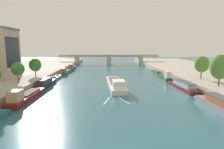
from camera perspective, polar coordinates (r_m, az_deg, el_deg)
name	(u,v)px	position (r m, az deg, el deg)	size (l,w,h in m)	color
quay_left	(8,75)	(83.00, -28.78, -0.07)	(36.00, 170.00, 2.05)	#B7AD9E
quay_right	(211,74)	(84.59, 27.51, 0.15)	(36.00, 170.00, 2.05)	#B7AD9E
barge_midriver	(116,84)	(55.96, 1.16, -2.73)	(5.38, 23.83, 3.04)	silver
wake_behind_barge	(115,100)	(41.88, 0.95, -7.76)	(5.59, 6.05, 0.03)	#A0CCD6
moored_boat_left_end	(26,96)	(45.38, -24.40, -6.00)	(3.12, 15.40, 3.29)	maroon
moored_boat_left_upstream	(46,83)	(59.39, -19.25, -2.44)	(2.86, 12.62, 2.45)	#1E284C
moored_boat_left_midway	(56,78)	(71.63, -16.32, -0.93)	(1.97, 10.50, 2.14)	gray
moored_boat_left_downstream	(65,72)	(85.37, -13.75, 0.79)	(2.75, 14.31, 2.83)	#23666B
moored_boat_left_lone	(72,68)	(100.90, -11.77, 2.02)	(2.69, 13.57, 3.04)	#23666B
moored_boat_right_far	(222,106)	(39.65, 30.10, -8.18)	(2.80, 15.85, 2.67)	gray
moored_boat_right_midway	(183,86)	(56.09, 20.42, -3.17)	(3.29, 15.70, 2.32)	maroon
moored_boat_right_second	(164,77)	(71.00, 15.43, -0.65)	(2.35, 12.70, 3.30)	#235633
moored_boat_right_gap_after	(156,72)	(83.77, 13.02, 0.59)	(2.16, 10.28, 2.45)	#235633
tree_left_far	(18,69)	(56.34, -26.40, 1.46)	(3.43, 3.43, 5.46)	brown
tree_left_nearest	(35,65)	(67.45, -22.01, 2.66)	(3.84, 3.84, 5.82)	brown
tree_right_midway	(220,67)	(53.32, 29.60, 1.96)	(4.70, 4.70, 7.73)	brown
tree_right_distant	(202,64)	(62.54, 25.27, 2.78)	(4.15, 4.15, 6.85)	brown
bridge_far	(109,58)	(129.16, -0.92, 4.95)	(67.07, 4.40, 6.39)	#ADA899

